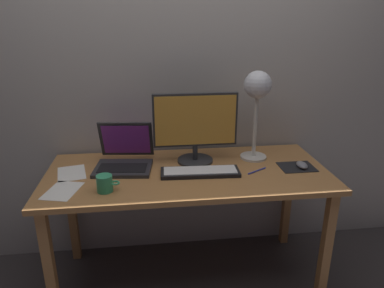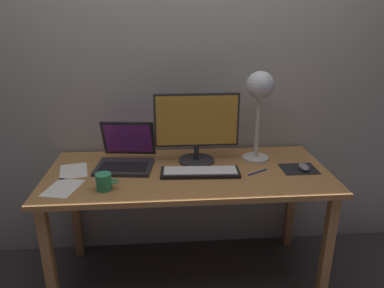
{
  "view_description": "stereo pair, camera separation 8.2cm",
  "coord_description": "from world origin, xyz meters",
  "px_view_note": "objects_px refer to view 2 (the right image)",
  "views": [
    {
      "loc": [
        -0.2,
        -1.85,
        1.57
      ],
      "look_at": [
        0.02,
        -0.05,
        0.92
      ],
      "focal_mm": 33.27,
      "sensor_mm": 36.0,
      "label": 1
    },
    {
      "loc": [
        -0.12,
        -1.86,
        1.57
      ],
      "look_at": [
        0.02,
        -0.05,
        0.92
      ],
      "focal_mm": 33.27,
      "sensor_mm": 36.0,
      "label": 2
    }
  ],
  "objects_px": {
    "monitor": "(197,125)",
    "pen": "(258,172)",
    "keyboard_main": "(200,172)",
    "coffee_mug": "(104,182)",
    "mouse": "(304,167)",
    "desk_lamp": "(260,93)",
    "laptop": "(126,153)"
  },
  "relations": [
    {
      "from": "monitor",
      "to": "mouse",
      "type": "bearing_deg",
      "value": -16.25
    },
    {
      "from": "coffee_mug",
      "to": "pen",
      "type": "relative_size",
      "value": 0.83
    },
    {
      "from": "laptop",
      "to": "desk_lamp",
      "type": "xyz_separation_m",
      "value": [
        0.79,
        0.01,
        0.34
      ]
    },
    {
      "from": "keyboard_main",
      "to": "monitor",
      "type": "bearing_deg",
      "value": 91.31
    },
    {
      "from": "keyboard_main",
      "to": "coffee_mug",
      "type": "relative_size",
      "value": 3.86
    },
    {
      "from": "mouse",
      "to": "coffee_mug",
      "type": "xyz_separation_m",
      "value": [
        -1.1,
        -0.15,
        0.02
      ]
    },
    {
      "from": "mouse",
      "to": "pen",
      "type": "distance_m",
      "value": 0.27
    },
    {
      "from": "laptop",
      "to": "pen",
      "type": "height_order",
      "value": "laptop"
    },
    {
      "from": "desk_lamp",
      "to": "coffee_mug",
      "type": "relative_size",
      "value": 4.66
    },
    {
      "from": "coffee_mug",
      "to": "pen",
      "type": "distance_m",
      "value": 0.84
    },
    {
      "from": "keyboard_main",
      "to": "mouse",
      "type": "bearing_deg",
      "value": 0.57
    },
    {
      "from": "mouse",
      "to": "desk_lamp",
      "type": "bearing_deg",
      "value": 141.21
    },
    {
      "from": "monitor",
      "to": "pen",
      "type": "height_order",
      "value": "monitor"
    },
    {
      "from": "laptop",
      "to": "mouse",
      "type": "height_order",
      "value": "laptop"
    },
    {
      "from": "mouse",
      "to": "coffee_mug",
      "type": "distance_m",
      "value": 1.11
    },
    {
      "from": "mouse",
      "to": "keyboard_main",
      "type": "bearing_deg",
      "value": -179.43
    },
    {
      "from": "mouse",
      "to": "laptop",
      "type": "bearing_deg",
      "value": 170.29
    },
    {
      "from": "desk_lamp",
      "to": "mouse",
      "type": "relative_size",
      "value": 5.62
    },
    {
      "from": "monitor",
      "to": "pen",
      "type": "relative_size",
      "value": 3.54
    },
    {
      "from": "mouse",
      "to": "pen",
      "type": "relative_size",
      "value": 0.69
    },
    {
      "from": "desk_lamp",
      "to": "pen",
      "type": "relative_size",
      "value": 3.85
    },
    {
      "from": "keyboard_main",
      "to": "coffee_mug",
      "type": "height_order",
      "value": "coffee_mug"
    },
    {
      "from": "keyboard_main",
      "to": "pen",
      "type": "bearing_deg",
      "value": -1.33
    },
    {
      "from": "keyboard_main",
      "to": "coffee_mug",
      "type": "xyz_separation_m",
      "value": [
        -0.5,
        -0.15,
        0.03
      ]
    },
    {
      "from": "monitor",
      "to": "desk_lamp",
      "type": "xyz_separation_m",
      "value": [
        0.37,
        0.01,
        0.18
      ]
    },
    {
      "from": "mouse",
      "to": "pen",
      "type": "bearing_deg",
      "value": -177.15
    },
    {
      "from": "monitor",
      "to": "pen",
      "type": "xyz_separation_m",
      "value": [
        0.33,
        -0.19,
        -0.23
      ]
    },
    {
      "from": "desk_lamp",
      "to": "laptop",
      "type": "bearing_deg",
      "value": -178.98
    },
    {
      "from": "desk_lamp",
      "to": "coffee_mug",
      "type": "xyz_separation_m",
      "value": [
        -0.87,
        -0.34,
        -0.37
      ]
    },
    {
      "from": "keyboard_main",
      "to": "coffee_mug",
      "type": "bearing_deg",
      "value": -163.73
    },
    {
      "from": "monitor",
      "to": "pen",
      "type": "distance_m",
      "value": 0.44
    },
    {
      "from": "laptop",
      "to": "mouse",
      "type": "relative_size",
      "value": 3.67
    }
  ]
}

